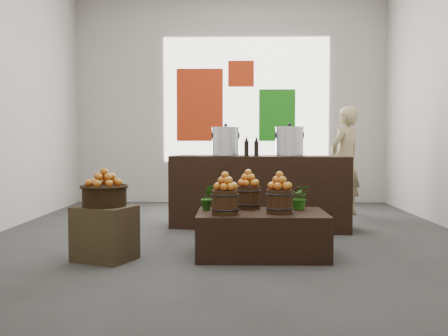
{
  "coord_description": "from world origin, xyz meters",
  "views": [
    {
      "loc": [
        0.09,
        -6.25,
        1.18
      ],
      "look_at": [
        -0.04,
        -0.4,
        0.88
      ],
      "focal_mm": 40.0,
      "sensor_mm": 36.0,
      "label": 1
    }
  ],
  "objects_px": {
    "wicker_basket": "(104,196)",
    "counter": "(261,192)",
    "crate": "(105,233)",
    "display_table": "(262,234)",
    "stock_pot_center": "(289,142)",
    "stock_pot_left": "(226,142)",
    "shopper": "(345,161)"
  },
  "relations": [
    {
      "from": "wicker_basket",
      "to": "counter",
      "type": "bearing_deg",
      "value": 49.76
    },
    {
      "from": "wicker_basket",
      "to": "counter",
      "type": "height_order",
      "value": "counter"
    },
    {
      "from": "crate",
      "to": "stock_pot_center",
      "type": "height_order",
      "value": "stock_pot_center"
    },
    {
      "from": "crate",
      "to": "wicker_basket",
      "type": "xyz_separation_m",
      "value": [
        0.0,
        0.0,
        0.37
      ]
    },
    {
      "from": "display_table",
      "to": "stock_pot_left",
      "type": "xyz_separation_m",
      "value": [
        -0.41,
        1.82,
        0.95
      ]
    },
    {
      "from": "wicker_basket",
      "to": "counter",
      "type": "relative_size",
      "value": 0.18
    },
    {
      "from": "counter",
      "to": "shopper",
      "type": "xyz_separation_m",
      "value": [
        1.41,
        1.16,
        0.38
      ]
    },
    {
      "from": "crate",
      "to": "wicker_basket",
      "type": "height_order",
      "value": "wicker_basket"
    },
    {
      "from": "display_table",
      "to": "stock_pot_left",
      "type": "relative_size",
      "value": 3.53
    },
    {
      "from": "display_table",
      "to": "shopper",
      "type": "distance_m",
      "value": 3.32
    },
    {
      "from": "wicker_basket",
      "to": "counter",
      "type": "xyz_separation_m",
      "value": [
        1.66,
        1.96,
        -0.15
      ]
    },
    {
      "from": "counter",
      "to": "wicker_basket",
      "type": "bearing_deg",
      "value": -120.09
    },
    {
      "from": "crate",
      "to": "display_table",
      "type": "distance_m",
      "value": 1.59
    },
    {
      "from": "stock_pot_left",
      "to": "stock_pot_center",
      "type": "distance_m",
      "value": 0.88
    },
    {
      "from": "stock_pot_center",
      "to": "shopper",
      "type": "xyz_separation_m",
      "value": [
        1.03,
        1.23,
        -0.31
      ]
    },
    {
      "from": "display_table",
      "to": "stock_pot_center",
      "type": "height_order",
      "value": "stock_pot_center"
    },
    {
      "from": "wicker_basket",
      "to": "display_table",
      "type": "bearing_deg",
      "value": 8.07
    },
    {
      "from": "counter",
      "to": "stock_pot_left",
      "type": "xyz_separation_m",
      "value": [
        -0.49,
        0.09,
        0.68
      ]
    },
    {
      "from": "crate",
      "to": "counter",
      "type": "relative_size",
      "value": 0.22
    },
    {
      "from": "shopper",
      "to": "wicker_basket",
      "type": "bearing_deg",
      "value": 4.19
    },
    {
      "from": "crate",
      "to": "shopper",
      "type": "distance_m",
      "value": 4.42
    },
    {
      "from": "counter",
      "to": "stock_pot_center",
      "type": "distance_m",
      "value": 0.79
    },
    {
      "from": "crate",
      "to": "wicker_basket",
      "type": "distance_m",
      "value": 0.37
    },
    {
      "from": "crate",
      "to": "display_table",
      "type": "xyz_separation_m",
      "value": [
        1.57,
        0.22,
        -0.04
      ]
    },
    {
      "from": "wicker_basket",
      "to": "stock_pot_left",
      "type": "distance_m",
      "value": 2.42
    },
    {
      "from": "crate",
      "to": "counter",
      "type": "distance_m",
      "value": 2.57
    },
    {
      "from": "stock_pot_left",
      "to": "counter",
      "type": "bearing_deg",
      "value": -10.15
    },
    {
      "from": "stock_pot_left",
      "to": "shopper",
      "type": "bearing_deg",
      "value": 29.56
    },
    {
      "from": "counter",
      "to": "shopper",
      "type": "distance_m",
      "value": 1.87
    },
    {
      "from": "wicker_basket",
      "to": "stock_pot_center",
      "type": "bearing_deg",
      "value": 42.85
    },
    {
      "from": "counter",
      "to": "crate",
      "type": "bearing_deg",
      "value": -120.09
    },
    {
      "from": "counter",
      "to": "stock_pot_center",
      "type": "height_order",
      "value": "stock_pot_center"
    }
  ]
}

